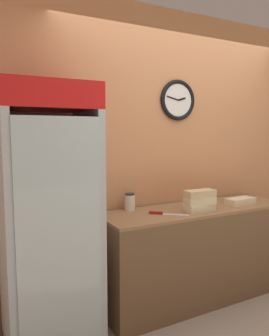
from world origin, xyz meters
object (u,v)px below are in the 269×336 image
at_px(sandwich_stack_top, 200,194).
at_px(condiment_jar, 130,202).
at_px(sandwich_stack_middle, 200,201).
at_px(chefs_knife, 163,214).
at_px(sandwich_flat_left, 240,201).
at_px(beverage_cooler, 47,207).
at_px(sandwich_stack_bottom, 200,208).

height_order(sandwich_stack_top, condiment_jar, sandwich_stack_top).
height_order(sandwich_stack_middle, chefs_knife, sandwich_stack_middle).
bearing_deg(sandwich_stack_middle, sandwich_flat_left, 3.63).
relative_size(beverage_cooler, condiment_jar, 12.44).
height_order(sandwich_stack_bottom, sandwich_flat_left, same).
relative_size(sandwich_stack_bottom, sandwich_flat_left, 0.94).
xyz_separation_m(chefs_knife, condiment_jar, (-0.18, 0.27, 0.07)).
distance_m(sandwich_stack_top, condiment_jar, 0.62).
relative_size(sandwich_stack_middle, chefs_knife, 0.98).
bearing_deg(sandwich_stack_bottom, sandwich_stack_middle, 0.00).
xyz_separation_m(sandwich_stack_bottom, sandwich_stack_middle, (0.00, 0.00, 0.06)).
xyz_separation_m(sandwich_stack_top, condiment_jar, (-0.52, 0.32, -0.08)).
height_order(sandwich_stack_bottom, chefs_knife, sandwich_stack_bottom).
distance_m(beverage_cooler, sandwich_flat_left, 1.83).
relative_size(sandwich_stack_top, sandwich_flat_left, 0.94).
height_order(beverage_cooler, chefs_knife, beverage_cooler).
relative_size(sandwich_stack_bottom, condiment_jar, 1.81).
height_order(sandwich_stack_middle, sandwich_flat_left, sandwich_stack_middle).
relative_size(beverage_cooler, sandwich_stack_top, 6.81).
height_order(sandwich_stack_bottom, sandwich_stack_top, sandwich_stack_top).
height_order(beverage_cooler, sandwich_stack_bottom, beverage_cooler).
relative_size(beverage_cooler, sandwich_stack_middle, 6.73).
bearing_deg(condiment_jar, sandwich_stack_middle, -31.72).
distance_m(sandwich_stack_bottom, sandwich_stack_middle, 0.06).
distance_m(sandwich_flat_left, condiment_jar, 1.09).
distance_m(chefs_knife, condiment_jar, 0.33).
relative_size(sandwich_stack_middle, sandwich_stack_top, 1.01).
height_order(beverage_cooler, sandwich_flat_left, beverage_cooler).
distance_m(beverage_cooler, sandwich_stack_middle, 1.31).
relative_size(sandwich_stack_middle, sandwich_flat_left, 0.95).
relative_size(sandwich_stack_middle, condiment_jar, 1.85).
bearing_deg(sandwich_stack_middle, condiment_jar, 148.28).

